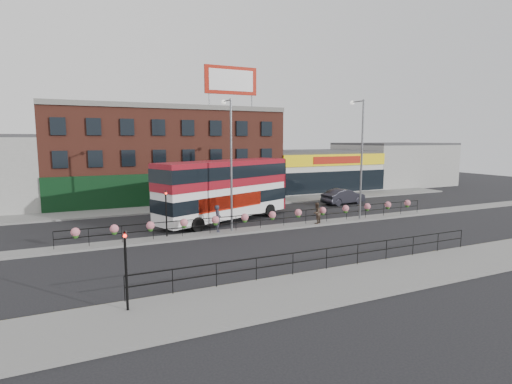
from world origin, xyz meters
name	(u,v)px	position (x,y,z in m)	size (l,w,h in m)	color
ground	(272,229)	(0.00, 0.00, 0.00)	(120.00, 120.00, 0.00)	black
south_pavement	(382,276)	(0.00, -12.00, 0.07)	(60.00, 4.00, 0.15)	slate
north_pavement	(220,205)	(0.00, 12.00, 0.07)	(60.00, 4.00, 0.15)	slate
median	(272,228)	(0.00, 0.00, 0.07)	(60.00, 1.60, 0.15)	slate
yellow_line_inner	(352,265)	(0.00, -9.70, 0.01)	(60.00, 0.10, 0.01)	gold
yellow_line_outer	(355,265)	(0.00, -9.88, 0.01)	(60.00, 0.10, 0.01)	gold
brick_building	(164,154)	(-4.00, 19.96, 5.13)	(25.00, 12.21, 10.30)	brown
supermarket	(310,170)	(16.00, 19.90, 2.65)	(15.00, 12.25, 5.30)	silver
warehouse_east	(392,164)	(30.75, 20.00, 3.15)	(14.50, 12.00, 6.30)	#999994
billboard	(231,81)	(2.50, 14.99, 13.18)	(6.00, 0.29, 4.40)	#A11506
median_railing	(272,215)	(0.00, 0.00, 1.05)	(30.04, 0.56, 1.23)	black
south_railing	(327,254)	(-2.00, -10.10, 0.96)	(20.04, 0.05, 1.12)	black
double_decker_bus	(225,184)	(-2.26, 4.23, 3.12)	(12.72, 7.53, 5.08)	white
car	(343,196)	(12.23, 7.41, 0.82)	(5.16, 2.41, 1.64)	#22212A
pedestrian_a	(218,218)	(-4.31, 0.28, 1.13)	(0.64, 0.81, 1.95)	#2A2B38
pedestrian_b	(317,213)	(3.82, -0.28, 1.00)	(1.04, 0.98, 1.69)	#403226
lamp_column_west	(230,153)	(-3.28, 0.37, 5.82)	(0.34, 1.68, 9.58)	slate
lamp_column_east	(360,149)	(8.24, 0.09, 6.04)	(0.36, 1.74, 9.94)	slate
traffic_light_south	(125,253)	(-12.00, -11.01, 2.47)	(0.15, 0.28, 3.65)	black
traffic_light_median	(166,203)	(-8.00, 0.39, 2.47)	(0.15, 0.28, 3.65)	black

